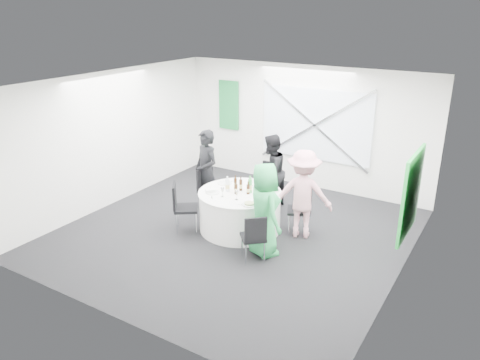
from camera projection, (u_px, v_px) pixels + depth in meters
The scene contains 44 objects.
floor at pixel (234, 233), 8.79m from camera, with size 6.00×6.00×0.00m, color black.
ceiling at pixel (234, 83), 7.80m from camera, with size 6.00×6.00×0.00m, color silver.
wall_back at pixel (304, 127), 10.69m from camera, with size 6.00×6.00×0.00m, color white.
wall_front at pixel (108, 226), 5.90m from camera, with size 6.00×6.00×0.00m, color white.
wall_left at pixel (112, 139), 9.76m from camera, with size 6.00×6.00×0.00m, color white.
wall_right at pixel (408, 196), 6.83m from camera, with size 6.00×6.00×0.00m, color white.
window_panel at pixel (315, 125), 10.48m from camera, with size 2.60×0.03×1.60m, color silver.
window_brace_a at pixel (315, 125), 10.45m from camera, with size 0.05×0.05×3.16m, color silver.
window_brace_b at pixel (315, 125), 10.45m from camera, with size 0.05×0.05×3.16m, color silver.
green_banner at pixel (229, 105), 11.52m from camera, with size 0.55×0.04×1.20m, color #136335.
green_sign at pixel (411, 195), 7.41m from camera, with size 0.05×1.20×1.40m, color green.
banquet_table at pixel (240, 211), 8.81m from camera, with size 1.56×1.56×0.76m.
chair_back at pixel (269, 181), 9.76m from camera, with size 0.45×0.46×0.96m.
chair_back_left at pixel (208, 187), 9.51m from camera, with size 0.54×0.53×0.92m.
chair_back_right at pixel (303, 206), 8.63m from camera, with size 0.55×0.55×0.91m.
chair_front_right at pixel (254, 235), 7.63m from camera, with size 0.55×0.55×0.85m.
chair_front_left at pixel (181, 204), 8.68m from camera, with size 0.60×0.60×0.95m.
person_man_back_left at pixel (206, 171), 9.47m from camera, with size 0.62×0.41×1.71m, color black.
person_man_back at pixel (271, 172), 9.62m from camera, with size 0.77×0.42×1.59m, color black.
person_woman_pink at pixel (303, 194), 8.41m from camera, with size 1.07×0.50×1.65m, color pink.
person_woman_green at pixel (264, 210), 7.80m from camera, with size 0.80×0.52×1.63m, color green.
plate_back at pixel (256, 183), 9.09m from camera, with size 0.29×0.29×0.01m.
plate_back_left at pixel (225, 183), 9.09m from camera, with size 0.27×0.27×0.01m.
plate_back_right at pixel (272, 190), 8.75m from camera, with size 0.28×0.28×0.04m.
plate_front_right at pixel (249, 204), 8.12m from camera, with size 0.27×0.27×0.04m.
plate_front_left at pixel (213, 192), 8.65m from camera, with size 0.27×0.27×0.01m.
napkin at pixel (210, 190), 8.65m from camera, with size 0.17×0.12×0.05m, color silver.
beer_bottle_a at pixel (235, 184), 8.78m from camera, with size 0.06×0.06×0.28m.
beer_bottle_b at pixel (241, 185), 8.72m from camera, with size 0.06×0.06×0.27m.
beer_bottle_c at pixel (248, 189), 8.57m from camera, with size 0.06×0.06×0.24m.
beer_bottle_d at pixel (236, 189), 8.57m from camera, with size 0.06×0.06×0.24m.
green_water_bottle at pixel (250, 186), 8.61m from camera, with size 0.08×0.08×0.33m.
clear_water_bottle at pixel (227, 185), 8.68m from camera, with size 0.08×0.08×0.29m.
wine_glass_a at pixel (260, 189), 8.51m from camera, with size 0.07×0.07×0.17m.
wine_glass_b at pixel (222, 190), 8.44m from camera, with size 0.07×0.07×0.17m.
wine_glass_c at pixel (262, 187), 8.59m from camera, with size 0.07×0.07×0.17m.
wine_glass_d at pixel (237, 193), 8.30m from camera, with size 0.07×0.07×0.17m.
wine_glass_e at pixel (251, 180), 8.91m from camera, with size 0.07×0.07×0.17m.
fork_a at pixel (241, 204), 8.14m from camera, with size 0.01×0.15×0.01m, color silver.
knife_a at pixel (261, 201), 8.27m from camera, with size 0.01×0.15×0.01m, color silver.
fork_b at pixel (210, 189), 8.80m from camera, with size 0.01×0.15×0.01m, color silver.
knife_b at pixel (212, 198), 8.42m from camera, with size 0.01×0.15×0.01m, color silver.
fork_c at pixel (232, 181), 9.19m from camera, with size 0.01×0.15×0.01m, color silver.
knife_c at pixel (221, 183), 9.09m from camera, with size 0.01×0.15×0.01m, color silver.
Camera 1 is at (4.19, -6.67, 4.02)m, focal length 35.00 mm.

